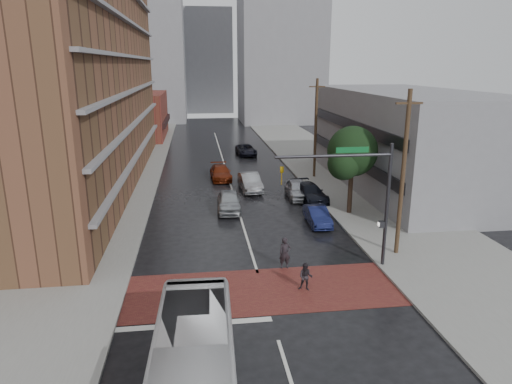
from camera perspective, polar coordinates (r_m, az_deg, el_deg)
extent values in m
plane|color=black|center=(23.75, 1.05, -12.75)|extent=(160.00, 160.00, 0.00)
cube|color=brown|center=(24.18, 0.87, -12.17)|extent=(14.00, 5.00, 0.02)
cube|color=gray|center=(47.75, -17.37, 1.33)|extent=(9.00, 90.00, 0.15)
cube|color=gray|center=(49.24, 10.01, 2.24)|extent=(9.00, 90.00, 0.15)
cube|color=brown|center=(46.03, -22.27, 17.92)|extent=(10.00, 44.00, 28.00)
cube|color=maroon|center=(75.58, -14.39, 9.25)|extent=(8.00, 16.00, 7.00)
cube|color=gray|center=(45.66, 18.19, 6.32)|extent=(11.00, 26.00, 9.00)
cube|color=gray|center=(99.36, -14.49, 17.89)|extent=(18.00, 16.00, 32.00)
cube|color=gray|center=(94.47, 3.15, 19.70)|extent=(16.00, 14.00, 36.00)
cube|color=gray|center=(115.70, -6.19, 15.91)|extent=(12.00, 10.00, 24.00)
cylinder|color=#332319|center=(35.89, 11.70, 0.31)|extent=(0.36, 0.36, 4.00)
sphere|color=black|center=(35.24, 11.97, 5.02)|extent=(3.80, 3.80, 3.80)
sphere|color=black|center=(34.36, 10.91, 3.45)|extent=(2.40, 2.40, 2.40)
sphere|color=black|center=(36.35, 12.70, 4.33)|extent=(2.60, 2.60, 2.60)
cylinder|color=#2D2D33|center=(26.54, 16.05, -1.83)|extent=(0.20, 0.20, 7.20)
cylinder|color=#2D2D33|center=(24.71, 9.72, 4.48)|extent=(6.40, 0.16, 0.16)
imported|color=gold|center=(24.25, 3.28, 2.05)|extent=(0.20, 0.16, 1.00)
cube|color=#0C5926|center=(24.97, 11.96, 5.18)|extent=(1.80, 0.05, 0.30)
cube|color=#2D2D33|center=(26.75, 15.40, -3.90)|extent=(0.30, 0.30, 0.35)
cylinder|color=#473321|center=(28.11, 17.88, 1.95)|extent=(0.26, 0.26, 10.00)
cube|color=#473321|center=(27.48, 18.62, 10.48)|extent=(1.60, 0.12, 0.12)
cylinder|color=#473321|center=(46.65, 7.47, 7.76)|extent=(0.26, 0.26, 10.00)
cube|color=#473321|center=(46.27, 7.66, 12.92)|extent=(1.60, 0.12, 0.12)
imported|color=black|center=(26.27, 3.65, -7.64)|extent=(0.69, 0.46, 1.85)
imported|color=#272126|center=(24.01, 6.23, -10.50)|extent=(0.88, 0.79, 1.50)
imported|color=#AAAEB2|center=(36.35, -3.41, -1.17)|extent=(2.09, 4.75, 1.59)
imported|color=#A5A8AD|center=(42.16, -0.75, 1.24)|extent=(1.99, 4.96, 1.60)
imported|color=maroon|center=(46.54, -4.44, 2.44)|extent=(2.16, 4.90, 1.40)
imported|color=black|center=(59.05, -1.25, 5.29)|extent=(2.59, 5.04, 1.36)
imported|color=#151B4A|center=(33.56, 7.69, -2.98)|extent=(1.44, 3.98, 1.30)
imported|color=black|center=(39.30, 6.69, -0.05)|extent=(2.82, 5.29, 1.46)
imported|color=#B0B2B8|center=(39.98, 5.20, 0.35)|extent=(2.06, 4.69, 1.57)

